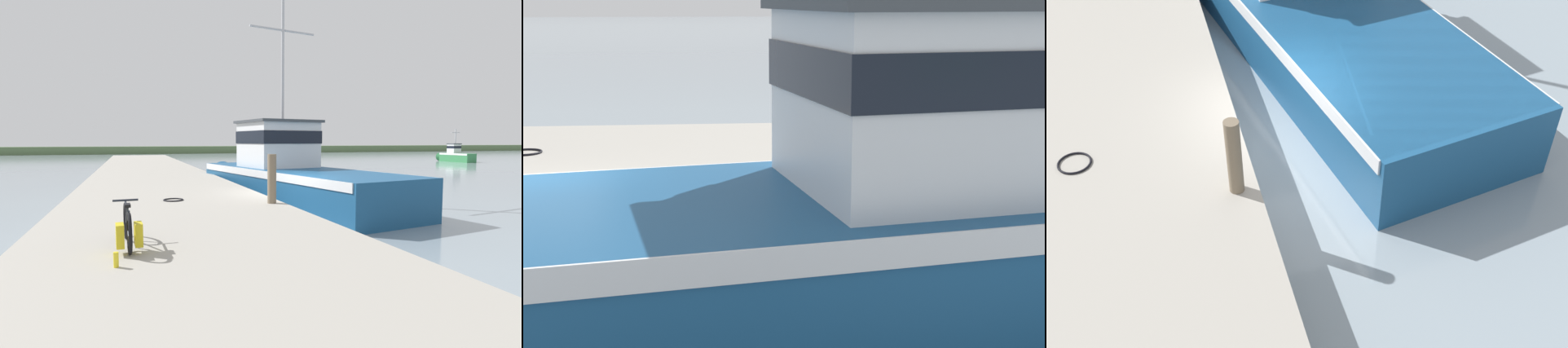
# 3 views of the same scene
# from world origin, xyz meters

# --- Properties ---
(ground_plane) EXTENTS (320.00, 320.00, 0.00)m
(ground_plane) POSITION_xyz_m (0.00, 0.00, 0.00)
(ground_plane) COLOR #84939E
(dock_pier) EXTENTS (6.18, 80.00, 0.99)m
(dock_pier) POSITION_xyz_m (-4.01, 0.00, 0.50)
(dock_pier) COLOR #A39E93
(dock_pier) RESTS_ON ground_plane
(mooring_post) EXTENTS (0.25, 0.25, 1.41)m
(mooring_post) POSITION_xyz_m (-1.29, -2.10, 1.70)
(mooring_post) COLOR #756651
(mooring_post) RESTS_ON dock_pier
(hose_coil) EXTENTS (0.60, 0.60, 0.04)m
(hose_coil) POSITION_xyz_m (-3.93, -0.69, 1.01)
(hose_coil) COLOR black
(hose_coil) RESTS_ON dock_pier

